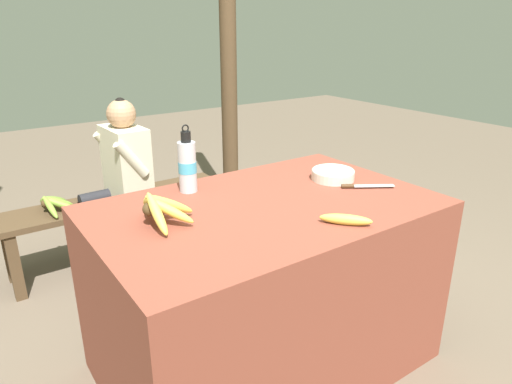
{
  "coord_description": "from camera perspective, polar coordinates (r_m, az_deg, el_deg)",
  "views": [
    {
      "loc": [
        -1.02,
        -1.4,
        1.48
      ],
      "look_at": [
        -0.01,
        0.05,
        0.83
      ],
      "focal_mm": 32.0,
      "sensor_mm": 36.0,
      "label": 1
    }
  ],
  "objects": [
    {
      "name": "loose_banana_front",
      "position": [
        1.7,
        11.15,
        -3.4
      ],
      "size": [
        0.16,
        0.17,
        0.04
      ],
      "rotation": [
        0.0,
        0.0,
        -0.84
      ],
      "color": "#E0C64C",
      "rests_on": "market_counter"
    },
    {
      "name": "wooden_bench",
      "position": [
        3.05,
        -17.17,
        -2.12
      ],
      "size": [
        1.45,
        0.32,
        0.43
      ],
      "color": "#4C3823",
      "rests_on": "ground_plane"
    },
    {
      "name": "banana_bunch_green",
      "position": [
        2.93,
        -24.07,
        -1.2
      ],
      "size": [
        0.19,
        0.33,
        0.12
      ],
      "color": "#4C381E",
      "rests_on": "wooden_bench"
    },
    {
      "name": "market_counter",
      "position": [
        2.04,
        1.16,
        -11.78
      ],
      "size": [
        1.39,
        0.89,
        0.79
      ],
      "color": "brown",
      "rests_on": "ground_plane"
    },
    {
      "name": "water_bottle",
      "position": [
        1.99,
        -8.58,
        3.3
      ],
      "size": [
        0.08,
        0.08,
        0.3
      ],
      "color": "silver",
      "rests_on": "market_counter"
    },
    {
      "name": "support_post_far",
      "position": [
        3.61,
        -3.52,
        18.43
      ],
      "size": [
        0.13,
        0.13,
        2.72
      ],
      "color": "#4C3823",
      "rests_on": "ground_plane"
    },
    {
      "name": "knife",
      "position": [
        2.09,
        12.9,
        0.74
      ],
      "size": [
        0.21,
        0.15,
        0.02
      ],
      "rotation": [
        0.0,
        0.0,
        -0.56
      ],
      "color": "#BCBCC1",
      "rests_on": "market_counter"
    },
    {
      "name": "banana_bunch_ripe",
      "position": [
        1.7,
        -11.99,
        -1.74
      ],
      "size": [
        0.21,
        0.3,
        0.14
      ],
      "color": "#4C381E",
      "rests_on": "market_counter"
    },
    {
      "name": "ground_plane",
      "position": [
        2.28,
        1.09,
        -20.18
      ],
      "size": [
        12.0,
        12.0,
        0.0
      ],
      "primitive_type": "plane",
      "color": "brown"
    },
    {
      "name": "serving_bowl",
      "position": [
        2.18,
        9.6,
        2.23
      ],
      "size": [
        0.2,
        0.2,
        0.05
      ],
      "color": "silver",
      "rests_on": "market_counter"
    },
    {
      "name": "seated_vendor",
      "position": [
        2.95,
        -16.7,
        2.46
      ],
      "size": [
        0.41,
        0.4,
        1.07
      ],
      "rotation": [
        0.0,
        0.0,
        3.2
      ],
      "color": "#232328",
      "rests_on": "ground_plane"
    }
  ]
}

